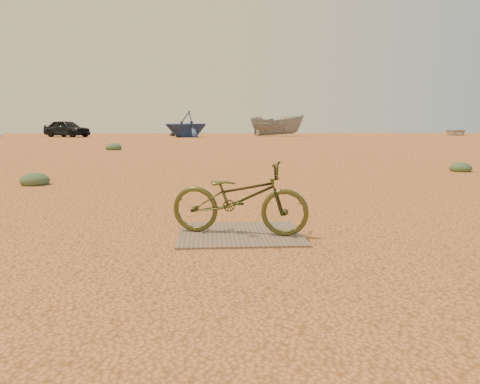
{
  "coord_description": "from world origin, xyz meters",
  "views": [
    {
      "loc": [
        -0.94,
        -5.25,
        1.24
      ],
      "look_at": [
        -0.59,
        -0.14,
        0.49
      ],
      "focal_mm": 35.0,
      "sensor_mm": 36.0,
      "label": 1
    }
  ],
  "objects": [
    {
      "name": "plywood_board",
      "position": [
        -0.59,
        -0.14,
        0.01
      ],
      "size": [
        1.38,
        1.19,
        0.02
      ],
      "primitive_type": "cube",
      "color": "#7E6354",
      "rests_on": "ground"
    },
    {
      "name": "boat_far_left",
      "position": [
        -3.0,
        39.13,
        1.23
      ],
      "size": [
        6.18,
        6.11,
        2.46
      ],
      "primitive_type": "imported",
      "rotation": [
        0.0,
        0.0,
        -0.87
      ],
      "color": "#33497F",
      "rests_on": "ground"
    },
    {
      "name": "kale_b",
      "position": [
        5.66,
        6.54,
        0.0
      ],
      "size": [
        0.56,
        0.56,
        0.31
      ],
      "primitive_type": "ellipsoid",
      "color": "#4E6B48",
      "rests_on": "ground"
    },
    {
      "name": "car",
      "position": [
        -14.37,
        40.5,
        0.8
      ],
      "size": [
        5.02,
        4.02,
        1.6
      ],
      "primitive_type": "imported",
      "rotation": [
        0.0,
        0.0,
        1.04
      ],
      "color": "black",
      "rests_on": "ground"
    },
    {
      "name": "kale_c",
      "position": [
        -5.48,
        17.55,
        0.0
      ],
      "size": [
        0.76,
        0.76,
        0.42
      ],
      "primitive_type": "ellipsoid",
      "color": "#4E6B48",
      "rests_on": "ground"
    },
    {
      "name": "bicycle",
      "position": [
        -0.6,
        -0.16,
        0.42
      ],
      "size": [
        1.62,
        0.92,
        0.81
      ],
      "primitive_type": "imported",
      "rotation": [
        0.0,
        0.0,
        1.3
      ],
      "color": "#42441E",
      "rests_on": "plywood_board"
    },
    {
      "name": "kale_a",
      "position": [
        -4.5,
        4.5,
        0.0
      ],
      "size": [
        0.58,
        0.58,
        0.32
      ],
      "primitive_type": "ellipsoid",
      "color": "#4E6B48",
      "rests_on": "ground"
    },
    {
      "name": "boat_far_right",
      "position": [
        26.17,
        44.82,
        0.45
      ],
      "size": [
        4.96,
        5.35,
        0.9
      ],
      "primitive_type": "imported",
      "rotation": [
        0.0,
        0.0,
        -0.56
      ],
      "color": "silver",
      "rests_on": "ground"
    },
    {
      "name": "boat_mid_right",
      "position": [
        6.03,
        42.52,
        1.06
      ],
      "size": [
        5.86,
        3.79,
        2.12
      ],
      "primitive_type": "imported",
      "rotation": [
        0.0,
        0.0,
        1.23
      ],
      "color": "gray",
      "rests_on": "ground"
    },
    {
      "name": "ground",
      "position": [
        0.0,
        0.0,
        0.0
      ],
      "size": [
        120.0,
        120.0,
        0.0
      ],
      "primitive_type": "plane",
      "color": "#E68A4E",
      "rests_on": "ground"
    }
  ]
}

